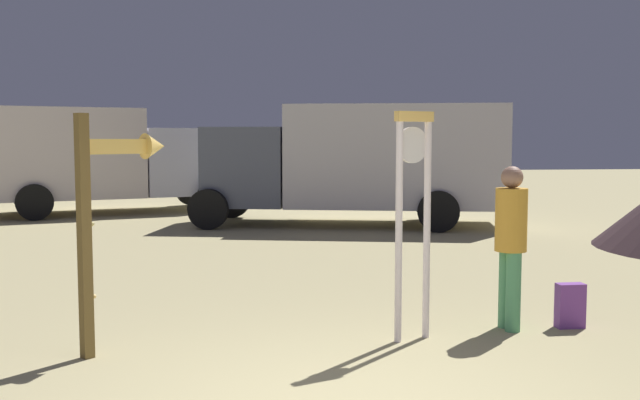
# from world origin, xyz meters

# --- Properties ---
(standing_clock) EXTENTS (0.42, 0.23, 2.27)m
(standing_clock) POSITION_xyz_m (0.99, 1.87, 1.36)
(standing_clock) COLOR white
(standing_clock) RESTS_ON ground_plane
(arrow_sign) EXTENTS (0.83, 0.70, 2.23)m
(arrow_sign) POSITION_xyz_m (-1.88, 1.85, 1.49)
(arrow_sign) COLOR brown
(arrow_sign) RESTS_ON ground_plane
(person_near_clock) EXTENTS (0.33, 0.33, 1.72)m
(person_near_clock) POSITION_xyz_m (2.11, 2.10, 0.96)
(person_near_clock) COLOR #4D9563
(person_near_clock) RESTS_ON ground_plane
(backpack) EXTENTS (0.29, 0.18, 0.48)m
(backpack) POSITION_xyz_m (2.77, 2.09, 0.23)
(backpack) COLOR #773E96
(backpack) RESTS_ON ground_plane
(box_truck_near) EXTENTS (7.04, 4.33, 2.81)m
(box_truck_near) POSITION_xyz_m (-4.47, 15.06, 1.54)
(box_truck_near) COLOR silver
(box_truck_near) RESTS_ON ground_plane
(box_truck_far) EXTENTS (7.42, 4.06, 2.77)m
(box_truck_far) POSITION_xyz_m (2.33, 11.51, 1.53)
(box_truck_far) COLOR silver
(box_truck_far) RESTS_ON ground_plane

